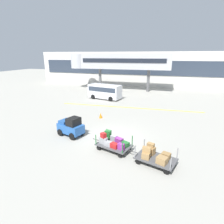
% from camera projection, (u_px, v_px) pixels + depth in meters
% --- Properties ---
extents(ground_plane, '(120.00, 120.00, 0.00)m').
position_uv_depth(ground_plane, '(113.00, 138.00, 14.36)').
color(ground_plane, '#9E9B91').
extents(apron_lead_line, '(17.53, 1.30, 0.01)m').
position_uv_depth(apron_lead_line, '(128.00, 108.00, 22.57)').
color(apron_lead_line, yellow).
rests_on(apron_lead_line, ground_plane).
extents(terminal_building, '(49.01, 2.51, 6.91)m').
position_uv_depth(terminal_building, '(150.00, 69.00, 36.97)').
color(terminal_building, silver).
rests_on(terminal_building, ground_plane).
extents(jet_bridge, '(18.56, 3.00, 6.44)m').
position_uv_depth(jet_bridge, '(114.00, 62.00, 32.70)').
color(jet_bridge, '#B7B7BC').
rests_on(jet_bridge, ground_plane).
extents(baggage_tug, '(2.33, 1.74, 1.58)m').
position_uv_depth(baggage_tug, '(71.00, 127.00, 14.54)').
color(baggage_tug, '#2659A5').
rests_on(baggage_tug, ground_plane).
extents(baggage_cart_lead, '(3.08, 2.02, 1.19)m').
position_uv_depth(baggage_cart_lead, '(113.00, 142.00, 12.42)').
color(baggage_cart_lead, '#4C4C4F').
rests_on(baggage_cart_lead, ground_plane).
extents(baggage_cart_middle, '(3.08, 2.02, 1.13)m').
position_uv_depth(baggage_cart_middle, '(155.00, 156.00, 10.75)').
color(baggage_cart_middle, '#4C4C4F').
rests_on(baggage_cart_middle, ground_plane).
extents(shuttle_van, '(5.08, 2.79, 2.10)m').
position_uv_depth(shuttle_van, '(105.00, 91.00, 26.69)').
color(shuttle_van, silver).
rests_on(shuttle_van, ground_plane).
extents(safety_cone_near, '(0.36, 0.36, 0.55)m').
position_uv_depth(safety_cone_near, '(101.00, 115.00, 18.76)').
color(safety_cone_near, orange).
rests_on(safety_cone_near, ground_plane).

